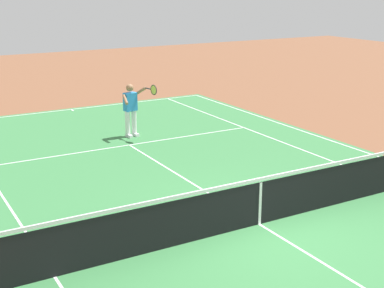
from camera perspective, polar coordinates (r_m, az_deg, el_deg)
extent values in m
plane|color=brown|center=(11.10, 6.95, -8.24)|extent=(60.00, 60.00, 0.00)
cube|color=#387A42|center=(11.10, 6.95, -8.23)|extent=(24.20, 11.40, 0.00)
cube|color=white|center=(21.36, -12.42, 3.52)|extent=(0.05, 11.00, 0.01)
cube|color=white|center=(9.47, -14.04, -13.19)|extent=(23.80, 0.05, 0.01)
cube|color=white|center=(16.34, -6.50, -0.10)|extent=(0.05, 8.22, 0.01)
cube|color=white|center=(11.10, 6.95, -8.22)|extent=(12.80, 0.05, 0.01)
cube|color=white|center=(21.22, -12.30, 3.45)|extent=(0.30, 0.05, 0.01)
cube|color=black|center=(10.93, 7.03, -6.13)|extent=(0.02, 11.60, 0.88)
cube|color=white|center=(10.75, 7.12, -3.62)|extent=(0.04, 11.60, 0.06)
cube|color=white|center=(10.93, 7.03, -6.13)|extent=(0.04, 0.06, 0.88)
cylinder|color=white|center=(17.11, -6.69, 2.19)|extent=(0.15, 0.15, 0.74)
cube|color=white|center=(17.16, -6.54, 0.84)|extent=(0.29, 0.15, 0.09)
cylinder|color=white|center=(17.23, -6.02, 2.31)|extent=(0.15, 0.15, 0.74)
cube|color=white|center=(17.28, -5.87, 0.97)|extent=(0.29, 0.15, 0.09)
cube|color=#2884D1|center=(17.02, -6.42, 4.37)|extent=(0.30, 0.41, 0.56)
sphere|color=#9E704C|center=(16.94, -6.46, 5.81)|extent=(0.23, 0.23, 0.23)
cylinder|color=#9E704C|center=(16.71, -6.91, 4.59)|extent=(0.42, 0.16, 0.26)
cylinder|color=#9E704C|center=(16.96, -5.33, 5.50)|extent=(0.41, 0.28, 0.30)
cylinder|color=#232326|center=(16.72, -4.57, 5.75)|extent=(0.28, 0.08, 0.04)
torus|color=#232326|center=(16.49, -3.99, 5.61)|extent=(0.31, 0.07, 0.31)
cylinder|color=#C6D84C|center=(16.49, -3.99, 5.61)|extent=(0.27, 0.05, 0.27)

